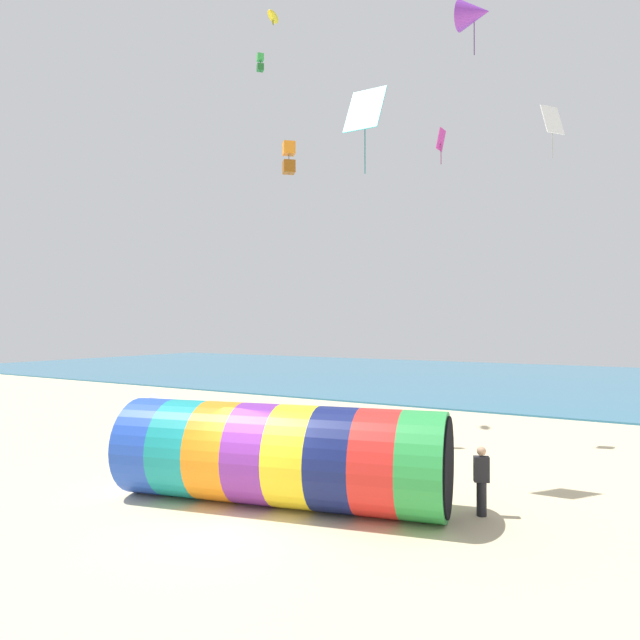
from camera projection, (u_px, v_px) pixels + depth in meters
ground_plane at (232, 527)px, 13.02m from camera, size 120.00×120.00×0.00m
sea at (548, 381)px, 47.10m from camera, size 120.00×40.00×0.10m
giant_inflatable_tube at (280, 455)px, 14.62m from camera, size 8.88×4.51×2.57m
kite_handler at (481, 480)px, 13.79m from camera, size 0.42×0.35×1.67m
kite_cyan_diamond at (365, 110)px, 16.65m from camera, size 1.12×0.77×2.61m
kite_magenta_diamond at (441, 140)px, 22.66m from camera, size 0.23×0.58×1.39m
kite_purple_delta at (474, 14)px, 18.76m from camera, size 1.14×1.01×1.94m
kite_green_box at (260, 63)px, 22.85m from camera, size 0.36×0.36×0.73m
kite_white_diamond at (552, 120)px, 22.57m from camera, size 0.85×0.95×2.11m
kite_yellow_parafoil at (273, 17)px, 27.62m from camera, size 0.77×1.22×0.60m
kite_orange_box at (289, 158)px, 26.25m from camera, size 0.76×0.76×1.53m
beach_flag at (157, 402)px, 18.90m from camera, size 0.47×0.36×2.34m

